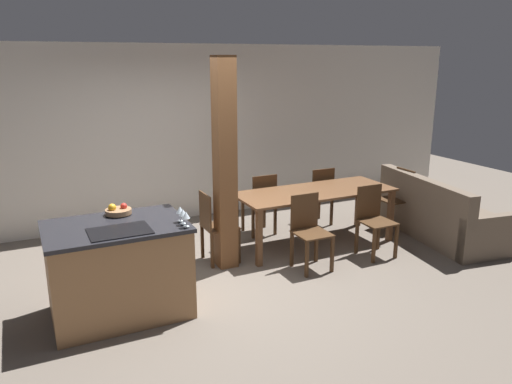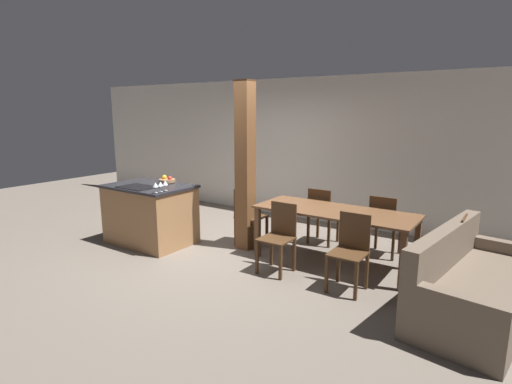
% 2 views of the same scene
% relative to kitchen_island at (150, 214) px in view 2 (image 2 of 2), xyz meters
% --- Properties ---
extents(ground_plane, '(16.00, 16.00, 0.00)m').
position_rel_kitchen_island_xyz_m(ground_plane, '(1.13, 0.26, -0.47)').
color(ground_plane, '#665B51').
extents(wall_back, '(11.20, 0.08, 2.70)m').
position_rel_kitchen_island_xyz_m(wall_back, '(1.13, 2.74, 0.88)').
color(wall_back, silver).
rests_on(wall_back, ground_plane).
extents(kitchen_island, '(1.34, 0.93, 0.95)m').
position_rel_kitchen_island_xyz_m(kitchen_island, '(0.00, 0.00, 0.00)').
color(kitchen_island, '#9E7047').
rests_on(kitchen_island, ground_plane).
extents(fruit_bowl, '(0.26, 0.26, 0.11)m').
position_rel_kitchen_island_xyz_m(fruit_bowl, '(0.09, 0.30, 0.51)').
color(fruit_bowl, '#99704C').
rests_on(fruit_bowl, kitchen_island).
extents(wine_glass_near, '(0.08, 0.08, 0.15)m').
position_rel_kitchen_island_xyz_m(wine_glass_near, '(0.59, -0.38, 0.59)').
color(wine_glass_near, silver).
rests_on(wine_glass_near, kitchen_island).
extents(wine_glass_middle, '(0.08, 0.08, 0.15)m').
position_rel_kitchen_island_xyz_m(wine_glass_middle, '(0.59, -0.29, 0.59)').
color(wine_glass_middle, silver).
rests_on(wine_glass_middle, kitchen_island).
extents(wine_glass_far, '(0.08, 0.08, 0.15)m').
position_rel_kitchen_island_xyz_m(wine_glass_far, '(0.59, -0.20, 0.59)').
color(wine_glass_far, silver).
rests_on(wine_glass_far, kitchen_island).
extents(dining_table, '(2.17, 0.86, 0.76)m').
position_rel_kitchen_island_xyz_m(dining_table, '(2.79, 0.81, 0.20)').
color(dining_table, brown).
rests_on(dining_table, ground_plane).
extents(dining_chair_near_left, '(0.40, 0.40, 0.90)m').
position_rel_kitchen_island_xyz_m(dining_chair_near_left, '(2.30, 0.15, 0.01)').
color(dining_chair_near_left, '#472D19').
rests_on(dining_chair_near_left, ground_plane).
extents(dining_chair_near_right, '(0.40, 0.40, 0.90)m').
position_rel_kitchen_island_xyz_m(dining_chair_near_right, '(3.28, 0.15, 0.01)').
color(dining_chair_near_right, '#472D19').
rests_on(dining_chair_near_right, ground_plane).
extents(dining_chair_far_left, '(0.40, 0.40, 0.90)m').
position_rel_kitchen_island_xyz_m(dining_chair_far_left, '(2.30, 1.47, 0.01)').
color(dining_chair_far_left, '#472D19').
rests_on(dining_chair_far_left, ground_plane).
extents(dining_chair_far_right, '(0.40, 0.40, 0.90)m').
position_rel_kitchen_island_xyz_m(dining_chair_far_right, '(3.28, 1.47, 0.01)').
color(dining_chair_far_right, '#472D19').
rests_on(dining_chair_far_right, ground_plane).
extents(dining_chair_head_end, '(0.40, 0.40, 0.90)m').
position_rel_kitchen_island_xyz_m(dining_chair_head_end, '(1.33, 0.81, 0.01)').
color(dining_chair_head_end, '#472D19').
rests_on(dining_chair_head_end, ground_plane).
extents(dining_chair_foot_end, '(0.40, 0.40, 0.90)m').
position_rel_kitchen_island_xyz_m(dining_chair_foot_end, '(4.24, 0.81, 0.01)').
color(dining_chair_foot_end, '#472D19').
rests_on(dining_chair_foot_end, ground_plane).
extents(couch, '(1.15, 2.09, 0.88)m').
position_rel_kitchen_island_xyz_m(couch, '(4.57, 0.28, -0.18)').
color(couch, brown).
rests_on(couch, ground_plane).
extents(timber_post, '(0.23, 0.23, 2.52)m').
position_rel_kitchen_island_xyz_m(timber_post, '(1.41, 0.64, 0.79)').
color(timber_post, brown).
rests_on(timber_post, ground_plane).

